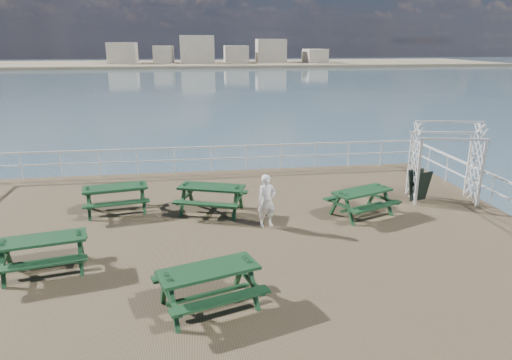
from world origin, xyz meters
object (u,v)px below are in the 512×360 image
(picnic_table_a, at_px, (116,193))
(trellis_arbor, at_px, (445,166))
(picnic_table_b, at_px, (212,193))
(picnic_table_e, at_px, (209,279))
(person, at_px, (267,201))
(picnic_table_c, at_px, (362,197))
(picnic_table_d, at_px, (43,247))

(picnic_table_a, bearing_deg, trellis_arbor, -12.17)
(picnic_table_a, height_order, picnic_table_b, picnic_table_b)
(picnic_table_b, xyz_separation_m, picnic_table_e, (-0.33, -5.38, -0.01))
(picnic_table_a, bearing_deg, person, -32.21)
(picnic_table_e, xyz_separation_m, person, (1.85, 4.01, 0.16))
(picnic_table_c, xyz_separation_m, person, (-3.06, -0.46, 0.19))
(picnic_table_b, height_order, trellis_arbor, trellis_arbor)
(picnic_table_e, bearing_deg, trellis_arbor, 16.12)
(picnic_table_a, xyz_separation_m, picnic_table_e, (2.66, -5.86, 0.01))
(picnic_table_b, bearing_deg, person, -22.31)
(picnic_table_e, distance_m, person, 4.42)
(picnic_table_b, relative_size, picnic_table_c, 1.06)
(picnic_table_e, bearing_deg, person, 47.51)
(picnic_table_b, relative_size, person, 1.57)
(picnic_table_a, height_order, person, person)
(trellis_arbor, bearing_deg, person, -155.26)
(picnic_table_e, height_order, person, person)
(picnic_table_a, xyz_separation_m, person, (4.52, -1.85, 0.17))
(trellis_arbor, distance_m, person, 6.44)
(picnic_table_b, relative_size, picnic_table_e, 1.02)
(picnic_table_b, distance_m, picnic_table_e, 5.39)
(picnic_table_e, relative_size, trellis_arbor, 0.88)
(picnic_table_a, distance_m, picnic_table_c, 7.71)
(picnic_table_c, xyz_separation_m, trellis_arbor, (3.20, 0.96, 0.62))
(picnic_table_a, distance_m, trellis_arbor, 10.81)
(picnic_table_c, xyz_separation_m, picnic_table_e, (-4.92, -4.47, 0.04))
(picnic_table_a, bearing_deg, picnic_table_b, -19.07)
(trellis_arbor, relative_size, person, 1.74)
(picnic_table_b, xyz_separation_m, person, (1.53, -1.37, 0.15))
(person, bearing_deg, picnic_table_b, 124.12)
(picnic_table_b, relative_size, trellis_arbor, 0.90)
(picnic_table_b, distance_m, picnic_table_d, 5.27)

